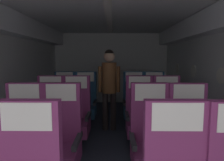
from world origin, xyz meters
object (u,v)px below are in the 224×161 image
at_px(seat_b_right_window, 150,141).
at_px(seat_d_right_aisle, 154,103).
at_px(seat_b_right_aisle, 189,142).
at_px(seat_d_left_aisle, 85,103).
at_px(seat_c_left_aisle, 76,117).
at_px(seat_d_right_window, 134,103).
at_px(seat_b_left_window, 23,141).
at_px(seat_c_right_aisle, 167,117).
at_px(seat_b_left_aisle, 60,141).
at_px(flight_attendant, 109,81).
at_px(seat_c_left_window, 50,117).
at_px(seat_d_left_window, 64,103).
at_px(seat_c_right_window, 140,117).

distance_m(seat_b_right_window, seat_d_right_aisle, 1.98).
relative_size(seat_b_right_aisle, seat_d_left_aisle, 1.00).
bearing_deg(seat_b_right_aisle, seat_b_right_window, 177.33).
bearing_deg(seat_b_right_window, seat_c_left_aisle, 138.19).
height_order(seat_b_right_aisle, seat_d_right_window, same).
relative_size(seat_b_left_window, seat_c_right_aisle, 1.00).
bearing_deg(seat_b_left_aisle, flight_attendant, 72.06).
xyz_separation_m(seat_c_left_aisle, seat_d_left_aisle, (0.02, 0.97, 0.00)).
distance_m(seat_c_left_window, seat_d_left_aisle, 1.07).
distance_m(seat_b_right_aisle, seat_d_left_window, 2.75).
distance_m(seat_b_left_window, seat_c_right_window, 1.78).
relative_size(seat_d_left_aisle, flight_attendant, 0.71).
bearing_deg(seat_b_left_window, seat_d_left_aisle, 76.87).
relative_size(seat_c_left_window, seat_d_left_window, 1.00).
xyz_separation_m(seat_b_right_window, flight_attendant, (-0.52, 1.62, 0.52)).
height_order(seat_c_left_window, seat_c_right_window, same).
bearing_deg(seat_c_right_window, flight_attendant, 128.59).
bearing_deg(seat_d_left_window, seat_c_right_window, -32.60).
height_order(seat_d_left_window, seat_d_left_aisle, same).
xyz_separation_m(seat_d_left_window, seat_d_right_window, (1.50, 0.00, 0.00)).
distance_m(seat_c_right_window, flight_attendant, 0.98).
bearing_deg(seat_b_right_aisle, seat_b_left_window, 179.93).
bearing_deg(seat_d_right_window, seat_b_left_aisle, -118.49).
xyz_separation_m(seat_c_right_aisle, seat_d_left_aisle, (-1.49, 0.96, 0.00)).
bearing_deg(seat_b_left_aisle, seat_b_right_window, 0.81).
relative_size(seat_b_left_window, seat_c_left_aisle, 1.00).
bearing_deg(seat_c_right_window, seat_c_left_aisle, -178.76).
distance_m(seat_c_left_aisle, seat_d_right_window, 1.44).
relative_size(seat_b_right_window, flight_attendant, 0.71).
relative_size(seat_c_left_window, flight_attendant, 0.71).
xyz_separation_m(seat_c_left_aisle, flight_attendant, (0.53, 0.68, 0.52)).
xyz_separation_m(seat_b_left_window, seat_b_right_window, (1.49, 0.02, 0.00)).
xyz_separation_m(seat_b_left_window, seat_b_right_aisle, (1.94, -0.00, 0.00)).
height_order(seat_c_right_aisle, seat_d_left_aisle, same).
bearing_deg(flight_attendant, seat_d_left_window, 144.17).
bearing_deg(seat_d_left_window, seat_b_right_aisle, -44.99).
distance_m(seat_c_left_window, seat_c_left_aisle, 0.43).
bearing_deg(seat_d_left_window, seat_c_left_aisle, -65.73).
distance_m(seat_c_left_aisle, seat_d_right_aisle, 1.79).
relative_size(seat_d_left_aisle, seat_d_right_aisle, 1.00).
relative_size(seat_b_right_aisle, seat_b_right_window, 1.00).
height_order(seat_c_left_aisle, seat_c_right_aisle, same).
bearing_deg(seat_c_right_aisle, seat_b_right_window, -115.38).
xyz_separation_m(seat_c_right_window, flight_attendant, (-0.52, 0.65, 0.52)).
bearing_deg(seat_c_right_aisle, seat_b_left_aisle, -147.22).
relative_size(seat_b_left_aisle, flight_attendant, 0.71).
height_order(seat_c_right_window, seat_d_left_window, same).
height_order(seat_b_left_window, seat_c_right_window, same).
bearing_deg(seat_b_left_aisle, seat_c_left_aisle, 90.17).
height_order(seat_d_left_window, seat_d_right_window, same).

